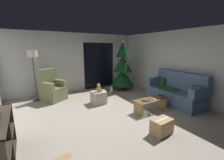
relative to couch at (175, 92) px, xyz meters
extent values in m
plane|color=#9E9384|center=(-2.32, 0.27, -0.40)|extent=(7.00, 7.00, 0.00)
cube|color=silver|center=(-2.32, 3.33, 0.85)|extent=(5.72, 0.12, 2.50)
cube|color=silver|center=(0.54, 0.27, 0.85)|extent=(0.12, 6.00, 2.50)
cube|color=silver|center=(-1.27, 3.26, 0.70)|extent=(1.60, 0.02, 2.20)
cube|color=black|center=(-1.27, 3.24, 0.65)|extent=(1.50, 0.02, 2.10)
cube|color=slate|center=(-0.07, 0.00, -0.23)|extent=(0.85, 1.93, 0.34)
cube|color=slate|center=(-0.12, -0.62, 0.01)|extent=(0.71, 0.63, 0.14)
cube|color=slate|center=(-0.09, 0.00, 0.01)|extent=(0.71, 0.63, 0.14)
cube|color=slate|center=(-0.06, 0.62, 0.01)|extent=(0.71, 0.63, 0.14)
cube|color=slate|center=(0.23, -0.01, 0.38)|extent=(0.29, 1.91, 0.60)
cube|color=slate|center=(-0.11, -0.87, 0.22)|extent=(0.77, 0.24, 0.28)
cube|color=slate|center=(-0.03, 0.87, 0.22)|extent=(0.77, 0.24, 0.28)
cube|color=#234C2D|center=(-0.10, 0.25, 0.09)|extent=(0.64, 0.93, 0.02)
cube|color=#234C2D|center=(0.06, -0.71, 0.22)|extent=(0.14, 0.33, 0.28)
cube|color=#234C2D|center=(0.13, 0.69, 0.22)|extent=(0.14, 0.33, 0.28)
cube|color=#9E7547|center=(-1.17, -0.24, -0.04)|extent=(1.10, 0.05, 0.04)
cube|color=#9E7547|center=(-1.17, -0.15, -0.04)|extent=(1.10, 0.05, 0.04)
cube|color=#9E7547|center=(-1.17, -0.06, -0.04)|extent=(1.10, 0.05, 0.04)
cube|color=#9E7547|center=(-1.17, 0.03, -0.04)|extent=(1.10, 0.05, 0.04)
cube|color=#9E7547|center=(-1.17, 0.12, -0.04)|extent=(1.10, 0.05, 0.04)
cube|color=#9E7547|center=(-1.66, -0.06, -0.23)|extent=(0.05, 0.36, 0.34)
cube|color=#9E7547|center=(-0.68, -0.06, -0.23)|extent=(0.05, 0.36, 0.34)
cube|color=#333338|center=(-1.32, -0.10, -0.02)|extent=(0.13, 0.15, 0.02)
cube|color=#ADADB2|center=(-1.13, -0.15, -0.02)|extent=(0.14, 0.15, 0.02)
cube|color=black|center=(-1.47, -0.09, -0.02)|extent=(0.09, 0.16, 0.02)
cube|color=#A32D28|center=(-0.83, -0.12, -0.01)|extent=(0.22, 0.17, 0.03)
cube|color=#4C4C51|center=(-0.80, -0.11, 0.02)|extent=(0.26, 0.23, 0.04)
cube|color=black|center=(-0.83, -0.09, 0.04)|extent=(0.13, 0.16, 0.01)
cylinder|color=#4C1E19|center=(-0.55, 2.34, -0.35)|extent=(0.36, 0.36, 0.10)
cylinder|color=brown|center=(-0.55, 2.34, -0.24)|extent=(0.08, 0.08, 0.12)
cone|color=#0F3819|center=(-0.55, 2.34, 0.16)|extent=(1.04, 1.04, 0.69)
cone|color=#0F3819|center=(-0.55, 2.34, 0.79)|extent=(0.82, 0.82, 0.69)
cone|color=#0F3819|center=(-0.55, 2.34, 1.41)|extent=(0.61, 0.61, 0.69)
sphere|color=red|center=(-0.30, 2.41, 1.00)|extent=(0.06, 0.06, 0.06)
sphere|color=white|center=(-0.89, 2.37, 0.66)|extent=(0.06, 0.06, 0.06)
sphere|color=red|center=(-0.39, 2.21, 1.26)|extent=(0.06, 0.06, 0.06)
sphere|color=#1E8C33|center=(-0.53, 2.03, 0.80)|extent=(0.06, 0.06, 0.06)
sphere|color=red|center=(-0.72, 2.15, 1.03)|extent=(0.06, 0.06, 0.06)
sphere|color=#1E8C33|center=(-0.29, 2.63, 0.46)|extent=(0.06, 0.06, 0.06)
sphere|color=gold|center=(-0.24, 2.59, 0.43)|extent=(0.06, 0.06, 0.06)
sphere|color=gold|center=(-0.58, 2.04, 0.83)|extent=(0.06, 0.06, 0.06)
sphere|color=red|center=(-0.10, 2.15, 0.06)|extent=(0.06, 0.06, 0.06)
sphere|color=#B233A5|center=(-0.82, 2.30, 0.93)|extent=(0.06, 0.06, 0.06)
cone|color=#EAD14C|center=(-0.55, 2.34, 1.75)|extent=(0.14, 0.14, 0.12)
cube|color=olive|center=(-3.49, 2.44, -0.24)|extent=(0.94, 0.94, 0.31)
cube|color=olive|center=(-3.49, 2.44, 0.00)|extent=(0.94, 0.94, 0.18)
cube|color=olive|center=(-3.63, 2.67, 0.41)|extent=(0.66, 0.49, 0.64)
cube|color=olive|center=(-3.24, 2.57, 0.20)|extent=(0.42, 0.57, 0.22)
cube|color=olive|center=(-3.72, 2.28, 0.20)|extent=(0.42, 0.57, 0.22)
cylinder|color=#2D2D30|center=(-4.04, 2.73, -0.39)|extent=(0.28, 0.28, 0.02)
cylinder|color=#2D2D30|center=(-4.04, 2.73, 0.40)|extent=(0.03, 0.03, 1.55)
cylinder|color=beige|center=(-4.04, 2.73, 1.27)|extent=(0.32, 0.32, 0.22)
cube|color=#382D23|center=(-4.82, 0.31, 0.00)|extent=(0.40, 0.04, 0.80)
cube|color=#B2A893|center=(-2.24, 1.32, -0.19)|extent=(0.44, 0.44, 0.42)
cylinder|color=tan|center=(-2.16, 1.31, 0.05)|extent=(0.12, 0.13, 0.06)
cylinder|color=tan|center=(-2.24, 1.25, 0.05)|extent=(0.12, 0.13, 0.06)
sphere|color=tan|center=(-2.24, 1.32, 0.12)|extent=(0.15, 0.15, 0.15)
sphere|color=tan|center=(-2.24, 1.32, 0.24)|extent=(0.11, 0.11, 0.11)
sphere|color=tan|center=(-2.21, 1.28, 0.23)|extent=(0.04, 0.04, 0.04)
sphere|color=tan|center=(-2.21, 1.35, 0.28)|extent=(0.04, 0.04, 0.04)
sphere|color=tan|center=(-2.27, 1.30, 0.28)|extent=(0.04, 0.04, 0.04)
sphere|color=tan|center=(-2.17, 1.35, 0.13)|extent=(0.06, 0.06, 0.06)
sphere|color=tan|center=(-2.29, 1.26, 0.13)|extent=(0.06, 0.06, 0.06)
cylinder|color=beige|center=(-1.34, 2.08, -0.37)|extent=(0.13, 0.11, 0.06)
cylinder|color=beige|center=(-1.30, 2.17, -0.37)|extent=(0.13, 0.11, 0.06)
sphere|color=beige|center=(-1.27, 2.10, -0.30)|extent=(0.15, 0.15, 0.15)
sphere|color=beige|center=(-1.27, 2.10, -0.18)|extent=(0.11, 0.11, 0.11)
sphere|color=#F4E5C1|center=(-1.31, 2.12, -0.19)|extent=(0.04, 0.04, 0.04)
sphere|color=beige|center=(-1.28, 2.06, -0.13)|extent=(0.04, 0.04, 0.04)
sphere|color=beige|center=(-1.25, 2.13, -0.13)|extent=(0.04, 0.04, 0.04)
sphere|color=beige|center=(-1.32, 2.04, -0.29)|extent=(0.06, 0.06, 0.06)
sphere|color=beige|center=(-1.25, 2.17, -0.29)|extent=(0.06, 0.06, 0.06)
cube|color=tan|center=(-1.87, -1.07, -0.23)|extent=(0.49, 0.33, 0.35)
cube|color=beige|center=(-1.87, -1.07, -0.05)|extent=(0.43, 0.09, 0.00)
camera|label=1|loc=(-4.32, -3.05, 1.47)|focal=23.72mm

